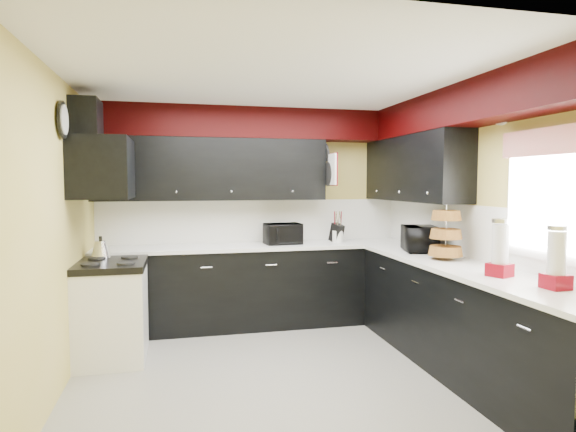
% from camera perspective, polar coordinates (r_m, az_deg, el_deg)
% --- Properties ---
extents(ground, '(3.60, 3.60, 0.00)m').
position_cam_1_polar(ground, '(4.35, -0.17, -18.34)').
color(ground, gray).
rests_on(ground, ground).
extents(wall_back, '(3.60, 0.06, 2.50)m').
position_cam_1_polar(wall_back, '(5.80, -4.13, 0.02)').
color(wall_back, '#E0C666').
rests_on(wall_back, ground).
extents(wall_right, '(0.06, 3.60, 2.50)m').
position_cam_1_polar(wall_right, '(4.77, 21.41, -1.11)').
color(wall_right, '#E0C666').
rests_on(wall_right, ground).
extents(wall_left, '(0.06, 3.60, 2.50)m').
position_cam_1_polar(wall_left, '(4.04, -25.92, -2.11)').
color(wall_left, '#E0C666').
rests_on(wall_left, ground).
extents(ceiling, '(3.60, 3.60, 0.06)m').
position_cam_1_polar(ceiling, '(4.11, -0.18, 15.92)').
color(ceiling, white).
rests_on(ceiling, wall_back).
extents(cab_back, '(3.60, 0.60, 0.90)m').
position_cam_1_polar(cab_back, '(5.62, -3.61, -8.35)').
color(cab_back, black).
rests_on(cab_back, ground).
extents(cab_right, '(0.60, 3.00, 0.90)m').
position_cam_1_polar(cab_right, '(4.50, 20.13, -11.73)').
color(cab_right, black).
rests_on(cab_right, ground).
extents(counter_back, '(3.62, 0.64, 0.04)m').
position_cam_1_polar(counter_back, '(5.54, -3.63, -3.60)').
color(counter_back, white).
rests_on(counter_back, cab_back).
extents(counter_right, '(0.64, 3.02, 0.04)m').
position_cam_1_polar(counter_right, '(4.40, 20.28, -5.82)').
color(counter_right, white).
rests_on(counter_right, cab_right).
extents(splash_back, '(3.60, 0.02, 0.50)m').
position_cam_1_polar(splash_back, '(5.80, -4.11, -0.58)').
color(splash_back, white).
rests_on(splash_back, counter_back).
extents(splash_right, '(0.02, 3.60, 0.50)m').
position_cam_1_polar(splash_right, '(4.77, 21.29, -1.83)').
color(splash_right, white).
rests_on(splash_right, counter_right).
extents(upper_back, '(2.60, 0.35, 0.70)m').
position_cam_1_polar(upper_back, '(5.56, -9.00, 5.48)').
color(upper_back, black).
rests_on(upper_back, wall_back).
extents(upper_right, '(0.35, 1.80, 0.70)m').
position_cam_1_polar(upper_right, '(5.44, 14.64, 5.43)').
color(upper_right, black).
rests_on(upper_right, wall_right).
extents(soffit_back, '(3.60, 0.36, 0.35)m').
position_cam_1_polar(soffit_back, '(5.65, -3.90, 10.83)').
color(soffit_back, black).
rests_on(soffit_back, wall_back).
extents(soffit_right, '(0.36, 3.24, 0.35)m').
position_cam_1_polar(soffit_right, '(4.56, 21.16, 12.23)').
color(soffit_right, black).
rests_on(soffit_right, wall_right).
extents(stove, '(0.60, 0.75, 0.86)m').
position_cam_1_polar(stove, '(4.86, -20.11, -10.80)').
color(stove, white).
rests_on(stove, ground).
extents(cooktop, '(0.62, 0.77, 0.06)m').
position_cam_1_polar(cooktop, '(4.77, -20.24, -5.44)').
color(cooktop, black).
rests_on(cooktop, stove).
extents(hood, '(0.50, 0.78, 0.55)m').
position_cam_1_polar(hood, '(4.72, -21.11, 5.29)').
color(hood, black).
rests_on(hood, wall_left).
extents(hood_duct, '(0.24, 0.40, 0.40)m').
position_cam_1_polar(hood_duct, '(4.77, -22.81, 10.30)').
color(hood_duct, black).
rests_on(hood_duct, wall_left).
extents(window, '(0.03, 0.86, 0.96)m').
position_cam_1_polar(window, '(4.04, 28.58, 2.07)').
color(window, white).
rests_on(window, wall_right).
extents(valance, '(0.04, 0.88, 0.20)m').
position_cam_1_polar(valance, '(4.01, 28.17, 7.79)').
color(valance, red).
rests_on(valance, wall_right).
extents(pan_top, '(0.03, 0.22, 0.40)m').
position_cam_1_polar(pan_top, '(5.74, 4.41, 7.47)').
color(pan_top, black).
rests_on(pan_top, upper_back).
extents(pan_mid, '(0.03, 0.28, 0.46)m').
position_cam_1_polar(pan_mid, '(5.61, 4.79, 4.99)').
color(pan_mid, black).
rests_on(pan_mid, upper_back).
extents(pan_low, '(0.03, 0.24, 0.42)m').
position_cam_1_polar(pan_low, '(5.86, 4.01, 4.66)').
color(pan_low, black).
rests_on(pan_low, upper_back).
extents(cut_board, '(0.03, 0.26, 0.35)m').
position_cam_1_polar(cut_board, '(5.50, 5.28, 5.53)').
color(cut_board, white).
rests_on(cut_board, upper_back).
extents(baskets, '(0.27, 0.27, 0.50)m').
position_cam_1_polar(baskets, '(4.67, 18.20, -2.00)').
color(baskets, brown).
rests_on(baskets, upper_right).
extents(clock, '(0.03, 0.30, 0.30)m').
position_cam_1_polar(clock, '(4.29, -25.14, 10.30)').
color(clock, black).
rests_on(clock, wall_left).
extents(deco_plate, '(0.03, 0.24, 0.24)m').
position_cam_1_polar(deco_plate, '(4.49, 23.99, 11.31)').
color(deco_plate, white).
rests_on(deco_plate, wall_right).
extents(toaster_oven, '(0.44, 0.37, 0.24)m').
position_cam_1_polar(toaster_oven, '(5.57, -0.59, -2.12)').
color(toaster_oven, black).
rests_on(toaster_oven, counter_back).
extents(microwave, '(0.43, 0.54, 0.26)m').
position_cam_1_polar(microwave, '(5.15, 15.39, -2.63)').
color(microwave, black).
rests_on(microwave, counter_right).
extents(utensil_crock, '(0.14, 0.14, 0.14)m').
position_cam_1_polar(utensil_crock, '(5.77, 5.92, -2.41)').
color(utensil_crock, silver).
rests_on(utensil_crock, counter_back).
extents(knife_block, '(0.15, 0.17, 0.22)m').
position_cam_1_polar(knife_block, '(5.77, 5.78, -2.01)').
color(knife_block, black).
rests_on(knife_block, counter_back).
extents(kettle, '(0.23, 0.23, 0.16)m').
position_cam_1_polar(kettle, '(5.05, -21.31, -3.68)').
color(kettle, silver).
rests_on(kettle, cooktop).
extents(dispenser_a, '(0.20, 0.20, 0.42)m').
position_cam_1_polar(dispenser_a, '(3.98, 23.85, -3.60)').
color(dispenser_a, '#711304').
rests_on(dispenser_a, counter_right).
extents(dispenser_b, '(0.16, 0.16, 0.40)m').
position_cam_1_polar(dispenser_b, '(3.68, 29.22, -4.48)').
color(dispenser_b, '#710E00').
rests_on(dispenser_b, counter_right).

